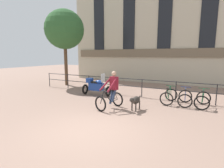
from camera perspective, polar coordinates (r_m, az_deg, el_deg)
name	(u,v)px	position (r m, az deg, el deg)	size (l,w,h in m)	color
ground_plane	(91,130)	(5.94, -6.86, -14.67)	(60.00, 60.00, 0.00)	#8E7060
canal_railing	(142,85)	(10.28, 9.76, -0.31)	(15.05, 0.05, 1.05)	#232326
building_facade	(166,21)	(15.99, 17.12, 19.17)	(18.00, 0.72, 10.53)	#BCB299
cyclist_with_bike	(111,92)	(7.97, -0.19, -2.58)	(0.97, 1.31, 1.70)	black
dog	(135,100)	(7.77, 7.65, -5.35)	(0.35, 0.99, 0.64)	#332D28
parked_motorcycle	(96,86)	(10.63, -5.22, -0.70)	(1.76, 0.69, 1.35)	black
parked_bicycle_near_lamp	(169,96)	(9.33, 18.08, -3.81)	(0.70, 1.14, 0.86)	black
parked_bicycle_mid_left	(185,98)	(9.24, 22.76, -4.21)	(0.74, 1.16, 0.86)	black
parked_bicycle_mid_right	(203,100)	(9.22, 27.49, -4.59)	(0.73, 1.15, 0.86)	black
tree_canalside_left	(64,30)	(14.75, -15.25, 16.74)	(3.05, 3.05, 5.93)	brown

